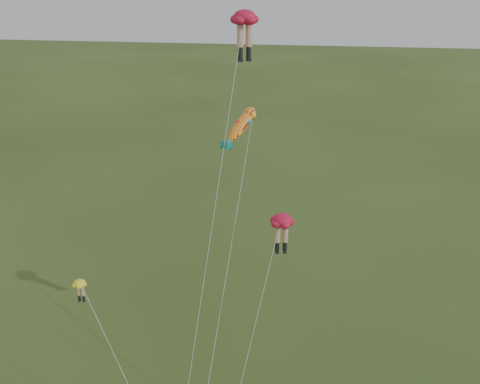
# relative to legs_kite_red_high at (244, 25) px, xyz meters

# --- Properties ---
(legs_kite_red_high) EXTENTS (3.89, 9.86, 22.92)m
(legs_kite_red_high) POSITION_rel_legs_kite_red_high_xyz_m (0.00, 0.00, 0.00)
(legs_kite_red_high) COLOR red
(legs_kite_red_high) RESTS_ON ground
(legs_kite_red_mid) EXTENTS (3.45, 6.87, 11.95)m
(legs_kite_red_mid) POSITION_rel_legs_kite_red_high_xyz_m (2.69, -3.76, -10.81)
(legs_kite_red_mid) COLOR red
(legs_kite_red_mid) RESTS_ON ground
(legs_kite_yellow) EXTENTS (5.77, 4.27, 8.83)m
(legs_kite_yellow) POSITION_rel_legs_kite_red_high_xyz_m (-8.19, -7.52, -14.08)
(legs_kite_yellow) COLOR yellow
(legs_kite_yellow) RESTS_ON ground
(fish_kite) EXTENTS (2.50, 11.25, 17.10)m
(fish_kite) POSITION_rel_legs_kite_red_high_xyz_m (-0.25, 0.82, -6.26)
(fish_kite) COLOR yellow
(fish_kite) RESTS_ON ground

